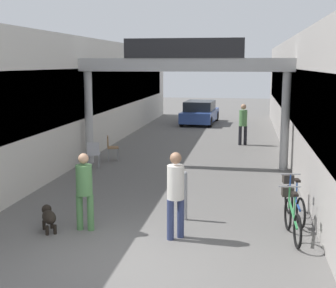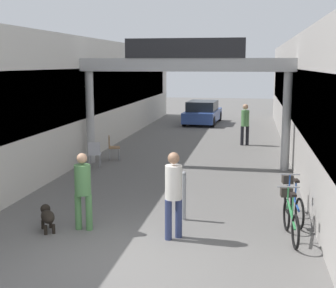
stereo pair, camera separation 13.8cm
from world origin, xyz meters
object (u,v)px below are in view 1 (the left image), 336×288
bollard_post_metal (185,195)px  cafe_chair_aluminium_nearer (94,152)px  pedestrian_carrying_crate (243,121)px  bicycle_blue_second (293,200)px  pedestrian_companion (176,189)px  pedestrian_with_dog (84,187)px  dog_on_leash (49,216)px  cafe_chair_wood_farther (111,146)px  parked_car_blue (200,113)px  bicycle_green_nearest (292,216)px

bollard_post_metal → cafe_chair_aluminium_nearer: bearing=128.3°
pedestrian_carrying_crate → bicycle_blue_second: pedestrian_carrying_crate is taller
pedestrian_companion → bollard_post_metal: pedestrian_companion is taller
pedestrian_with_dog → dog_on_leash: (-0.74, -0.19, -0.62)m
bicycle_blue_second → cafe_chair_wood_farther: bicycle_blue_second is taller
pedestrian_companion → cafe_chair_aluminium_nearer: bearing=122.1°
pedestrian_carrying_crate → cafe_chair_aluminium_nearer: 7.31m
pedestrian_with_dog → parked_car_blue: pedestrian_with_dog is taller
dog_on_leash → bicycle_green_nearest: size_ratio=0.42×
pedestrian_carrying_crate → pedestrian_with_dog: bearing=-105.8°
pedestrian_companion → pedestrian_carrying_crate: size_ratio=1.00×
pedestrian_carrying_crate → bicycle_blue_second: (1.24, -9.65, -0.58)m
pedestrian_with_dog → pedestrian_companion: pedestrian_companion is taller
bollard_post_metal → dog_on_leash: bearing=-156.5°
bicycle_green_nearest → bollard_post_metal: 2.36m
bicycle_blue_second → cafe_chair_aluminium_nearer: bicycle_blue_second is taller
pedestrian_carrying_crate → bicycle_green_nearest: size_ratio=1.05×
pedestrian_with_dog → parked_car_blue: size_ratio=0.40×
pedestrian_carrying_crate → bicycle_green_nearest: (1.10, -10.79, -0.58)m
dog_on_leash → bollard_post_metal: bearing=23.5°
bollard_post_metal → parked_car_blue: size_ratio=0.27×
pedestrian_carrying_crate → bicycle_green_nearest: pedestrian_carrying_crate is taller
pedestrian_with_dog → pedestrian_companion: (1.95, -0.17, 0.08)m
cafe_chair_aluminium_nearer → cafe_chair_wood_farther: bearing=81.5°
dog_on_leash → bicycle_blue_second: (5.13, 1.67, 0.12)m
bollard_post_metal → bicycle_green_nearest: bearing=-16.3°
pedestrian_companion → dog_on_leash: 2.78m
pedestrian_companion → pedestrian_carrying_crate: bearing=84.0°
bicycle_green_nearest → cafe_chair_wood_farther: (-5.78, 6.71, 0.10)m
pedestrian_companion → parked_car_blue: pedestrian_companion is taller
bicycle_blue_second → cafe_chair_wood_farther: size_ratio=1.88×
pedestrian_carrying_crate → cafe_chair_aluminium_nearer: pedestrian_carrying_crate is taller
pedestrian_with_dog → bicycle_blue_second: bearing=18.6°
bicycle_green_nearest → cafe_chair_aluminium_nearer: bicycle_green_nearest is taller
pedestrian_companion → cafe_chair_aluminium_nearer: 6.96m
bicycle_green_nearest → bicycle_blue_second: same height
bicycle_blue_second → pedestrian_with_dog: bearing=-161.4°
bicycle_green_nearest → bollard_post_metal: (-2.26, 0.66, 0.13)m
bicycle_green_nearest → dog_on_leash: bearing=-174.0°
pedestrian_companion → bicycle_blue_second: bearing=34.0°
pedestrian_with_dog → bicycle_blue_second: (4.39, 1.48, -0.51)m
cafe_chair_aluminium_nearer → bicycle_green_nearest: bearing=-41.9°
dog_on_leash → bollard_post_metal: bollard_post_metal is taller
pedestrian_companion → cafe_chair_aluminium_nearer: pedestrian_companion is taller
pedestrian_carrying_crate → cafe_chair_wood_farther: 6.23m
cafe_chair_aluminium_nearer → bicycle_blue_second: bearing=-34.7°
cafe_chair_wood_farther → dog_on_leash: bearing=-83.7°
bollard_post_metal → cafe_chair_wood_farther: bearing=120.2°
dog_on_leash → bicycle_blue_second: bearing=18.0°
dog_on_leash → parked_car_blue: bearing=85.8°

